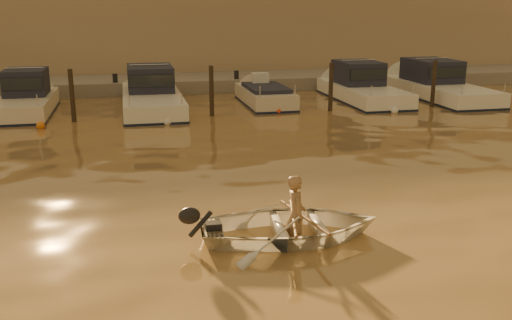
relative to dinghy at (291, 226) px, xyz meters
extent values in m
plane|color=olive|center=(0.56, -1.23, -0.24)|extent=(160.00, 160.00, 0.00)
imported|color=silver|center=(0.00, 0.00, 0.00)|extent=(3.59, 2.68, 0.71)
imported|color=#99724C|center=(0.10, -0.01, 0.24)|extent=(0.41, 0.59, 1.55)
cylinder|color=olive|center=(0.25, -0.02, 0.18)|extent=(0.36, 2.09, 0.13)
cylinder|color=brown|center=(0.05, 0.00, 0.18)|extent=(0.56, 2.05, 0.13)
cylinder|color=#2D2319|center=(-4.94, 12.57, 0.66)|extent=(0.18, 0.18, 2.20)
cylinder|color=#2D2319|center=(0.36, 12.57, 0.66)|extent=(0.18, 0.18, 2.20)
cylinder|color=#2D2319|center=(5.36, 12.57, 0.66)|extent=(0.18, 0.18, 2.20)
cylinder|color=#2D2319|center=(10.06, 12.57, 0.66)|extent=(0.18, 0.18, 2.20)
sphere|color=orange|center=(-6.03, 11.64, -0.14)|extent=(0.30, 0.30, 0.30)
sphere|color=silver|center=(-1.52, 11.25, -0.14)|extent=(0.30, 0.30, 0.30)
sphere|color=#EC451B|center=(3.11, 12.58, -0.14)|extent=(0.30, 0.30, 0.30)
sphere|color=silver|center=(7.76, 11.49, -0.14)|extent=(0.30, 0.30, 0.30)
cube|color=gray|center=(0.56, 20.27, -0.09)|extent=(52.00, 4.00, 1.00)
cube|color=#9E8466|center=(0.56, 25.77, 2.16)|extent=(46.00, 7.00, 4.80)
camera|label=1|loc=(-2.90, -9.76, 4.11)|focal=40.00mm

